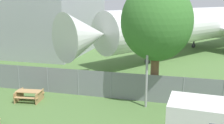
# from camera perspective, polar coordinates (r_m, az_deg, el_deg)

# --- Properties ---
(hangar_building) EXTENTS (26.72, 16.19, 12.61)m
(hangar_building) POSITION_cam_1_polar(r_m,az_deg,el_deg) (42.78, -22.63, 10.27)
(hangar_building) COLOR #9EA3A8
(hangar_building) RESTS_ON ground
(perimeter_fence) EXTENTS (56.07, 0.07, 1.99)m
(perimeter_fence) POSITION_cam_1_polar(r_m,az_deg,el_deg) (19.10, -0.28, -5.06)
(perimeter_fence) COLOR gray
(perimeter_fence) RESTS_ON ground
(airplane) EXTENTS (32.32, 39.36, 12.59)m
(airplane) POSITION_cam_1_polar(r_m,az_deg,el_deg) (38.90, 19.88, 7.84)
(airplane) COLOR white
(airplane) RESTS_ON ground
(picnic_bench_near_cabin) EXTENTS (1.93, 1.60, 0.76)m
(picnic_bench_near_cabin) POSITION_cam_1_polar(r_m,az_deg,el_deg) (19.66, -17.61, -6.78)
(picnic_bench_near_cabin) COLOR tan
(picnic_bench_near_cabin) RESTS_ON ground
(tree_near_hangar) EXTENTS (4.86, 4.86, 8.28)m
(tree_near_hangar) POSITION_cam_1_polar(r_m,az_deg,el_deg) (18.12, 9.68, 8.55)
(tree_near_hangar) COLOR brown
(tree_near_hangar) RESTS_ON ground
(light_mast) EXTENTS (0.44, 0.44, 8.90)m
(light_mast) POSITION_cam_1_polar(r_m,az_deg,el_deg) (16.74, 7.88, 7.47)
(light_mast) COLOR #99999E
(light_mast) RESTS_ON ground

